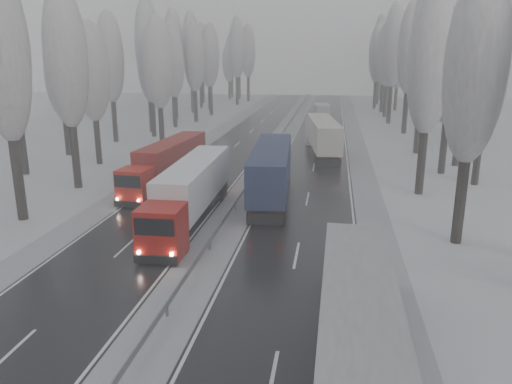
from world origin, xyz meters
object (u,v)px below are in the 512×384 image
(truck_cream_box, at_px, (322,134))
(truck_red_white, at_px, (191,189))
(truck_blue_box, at_px, (272,167))
(box_truck_distant, at_px, (322,112))
(truck_red_red, at_px, (168,160))
(truck_grey_tarp, at_px, (357,317))

(truck_cream_box, xyz_separation_m, truck_red_white, (-8.39, -25.55, -0.10))
(truck_blue_box, xyz_separation_m, box_truck_distant, (2.67, 50.70, -1.09))
(truck_cream_box, height_order, box_truck_distant, truck_cream_box)
(truck_blue_box, height_order, truck_red_red, truck_blue_box)
(box_truck_distant, bearing_deg, truck_grey_tarp, -93.93)
(truck_grey_tarp, distance_m, truck_blue_box, 23.67)
(truck_grey_tarp, distance_m, box_truck_distant, 73.70)
(truck_cream_box, relative_size, box_truck_distant, 2.10)
(truck_grey_tarp, height_order, truck_red_red, truck_grey_tarp)
(truck_red_white, relative_size, truck_red_red, 1.07)
(truck_red_red, bearing_deg, truck_grey_tarp, -54.67)
(truck_grey_tarp, height_order, truck_cream_box, truck_cream_box)
(truck_cream_box, bearing_deg, truck_red_white, -115.94)
(truck_red_red, bearing_deg, truck_blue_box, -13.21)
(truck_blue_box, bearing_deg, truck_red_white, -129.09)
(truck_red_white, bearing_deg, box_truck_distant, 81.36)
(truck_red_white, bearing_deg, truck_red_red, 115.63)
(truck_cream_box, bearing_deg, truck_blue_box, -108.46)
(truck_blue_box, distance_m, truck_red_red, 10.33)
(truck_cream_box, bearing_deg, box_truck_distant, 83.83)
(truck_red_white, distance_m, truck_red_red, 11.08)
(truck_grey_tarp, height_order, box_truck_distant, truck_grey_tarp)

